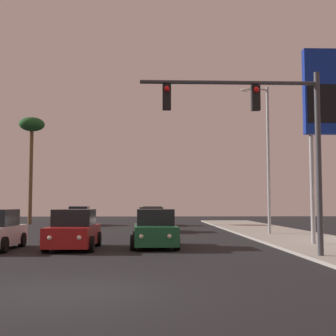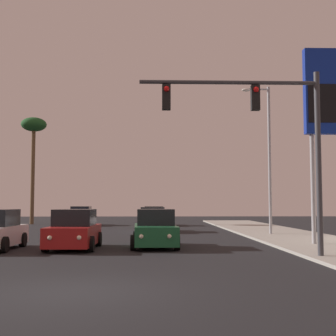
{
  "view_description": "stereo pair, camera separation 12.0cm",
  "coord_description": "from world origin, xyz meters",
  "px_view_note": "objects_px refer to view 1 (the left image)",
  "views": [
    {
      "loc": [
        1.59,
        -10.48,
        1.93
      ],
      "look_at": [
        2.26,
        8.04,
        3.34
      ],
      "focal_mm": 50.0,
      "sensor_mm": 36.0,
      "label": 1
    },
    {
      "loc": [
        1.71,
        -10.48,
        1.93
      ],
      "look_at": [
        2.26,
        8.04,
        3.34
      ],
      "focal_mm": 50.0,
      "sensor_mm": 36.0,
      "label": 2
    }
  ],
  "objects_px": {
    "car_green": "(155,230)",
    "street_lamp": "(266,151)",
    "car_blue": "(79,217)",
    "traffic_light_mast": "(268,126)",
    "gas_station_sign": "(325,102)",
    "palm_tree_far": "(32,131)",
    "car_red": "(74,231)",
    "car_tan": "(152,217)",
    "car_silver": "(151,221)"
  },
  "relations": [
    {
      "from": "car_green",
      "to": "street_lamp",
      "type": "xyz_separation_m",
      "value": [
        6.87,
        7.39,
        4.36
      ]
    },
    {
      "from": "car_blue",
      "to": "traffic_light_mast",
      "type": "xyz_separation_m",
      "value": [
        10.51,
        -25.68,
        3.92
      ]
    },
    {
      "from": "gas_station_sign",
      "to": "street_lamp",
      "type": "bearing_deg",
      "value": 98.28
    },
    {
      "from": "street_lamp",
      "to": "palm_tree_far",
      "type": "xyz_separation_m",
      "value": [
        -18.41,
        16.27,
        3.68
      ]
    },
    {
      "from": "palm_tree_far",
      "to": "car_red",
      "type": "bearing_deg",
      "value": -71.61
    },
    {
      "from": "car_red",
      "to": "gas_station_sign",
      "type": "bearing_deg",
      "value": -174.63
    },
    {
      "from": "car_tan",
      "to": "car_green",
      "type": "height_order",
      "value": "same"
    },
    {
      "from": "car_red",
      "to": "car_blue",
      "type": "bearing_deg",
      "value": -81.19
    },
    {
      "from": "gas_station_sign",
      "to": "car_green",
      "type": "bearing_deg",
      "value": -177.93
    },
    {
      "from": "car_blue",
      "to": "car_silver",
      "type": "bearing_deg",
      "value": 122.88
    },
    {
      "from": "traffic_light_mast",
      "to": "gas_station_sign",
      "type": "bearing_deg",
      "value": 51.05
    },
    {
      "from": "car_tan",
      "to": "car_red",
      "type": "relative_size",
      "value": 1.0
    },
    {
      "from": "car_red",
      "to": "gas_station_sign",
      "type": "relative_size",
      "value": 0.48
    },
    {
      "from": "traffic_light_mast",
      "to": "gas_station_sign",
      "type": "relative_size",
      "value": 0.72
    },
    {
      "from": "car_green",
      "to": "gas_station_sign",
      "type": "relative_size",
      "value": 0.48
    },
    {
      "from": "car_silver",
      "to": "palm_tree_far",
      "type": "bearing_deg",
      "value": -47.07
    },
    {
      "from": "car_blue",
      "to": "gas_station_sign",
      "type": "bearing_deg",
      "value": 124.03
    },
    {
      "from": "car_blue",
      "to": "gas_station_sign",
      "type": "distance_m",
      "value": 26.0
    },
    {
      "from": "car_green",
      "to": "car_silver",
      "type": "bearing_deg",
      "value": -91.35
    },
    {
      "from": "car_red",
      "to": "car_green",
      "type": "height_order",
      "value": "same"
    },
    {
      "from": "car_tan",
      "to": "gas_station_sign",
      "type": "bearing_deg",
      "value": 112.67
    },
    {
      "from": "gas_station_sign",
      "to": "car_tan",
      "type": "bearing_deg",
      "value": 111.38
    },
    {
      "from": "car_tan",
      "to": "traffic_light_mast",
      "type": "distance_m",
      "value": 25.78
    },
    {
      "from": "car_tan",
      "to": "traffic_light_mast",
      "type": "xyz_separation_m",
      "value": [
        4.01,
        -25.17,
        3.92
      ]
    },
    {
      "from": "car_silver",
      "to": "gas_station_sign",
      "type": "height_order",
      "value": "gas_station_sign"
    },
    {
      "from": "car_blue",
      "to": "car_green",
      "type": "distance_m",
      "value": 22.08
    },
    {
      "from": "car_red",
      "to": "car_green",
      "type": "distance_m",
      "value": 3.52
    },
    {
      "from": "gas_station_sign",
      "to": "car_red",
      "type": "bearing_deg",
      "value": -175.36
    },
    {
      "from": "car_green",
      "to": "car_tan",
      "type": "bearing_deg",
      "value": -91.99
    },
    {
      "from": "car_blue",
      "to": "street_lamp",
      "type": "xyz_separation_m",
      "value": [
        13.42,
        -13.7,
        4.36
      ]
    },
    {
      "from": "car_silver",
      "to": "palm_tree_far",
      "type": "relative_size",
      "value": 0.43
    },
    {
      "from": "street_lamp",
      "to": "car_red",
      "type": "bearing_deg",
      "value": -142.17
    },
    {
      "from": "palm_tree_far",
      "to": "car_green",
      "type": "bearing_deg",
      "value": -63.99
    },
    {
      "from": "car_tan",
      "to": "car_silver",
      "type": "bearing_deg",
      "value": 90.6
    },
    {
      "from": "car_green",
      "to": "gas_station_sign",
      "type": "xyz_separation_m",
      "value": [
        7.9,
        0.29,
        5.86
      ]
    },
    {
      "from": "car_silver",
      "to": "palm_tree_far",
      "type": "height_order",
      "value": "palm_tree_far"
    },
    {
      "from": "car_red",
      "to": "car_green",
      "type": "xyz_separation_m",
      "value": [
        3.46,
        0.64,
        0.0
      ]
    },
    {
      "from": "car_blue",
      "to": "car_red",
      "type": "xyz_separation_m",
      "value": [
        3.08,
        -21.73,
        0.0
      ]
    },
    {
      "from": "car_silver",
      "to": "car_green",
      "type": "distance_m",
      "value": 11.48
    },
    {
      "from": "car_red",
      "to": "palm_tree_far",
      "type": "distance_m",
      "value": 26.83
    },
    {
      "from": "car_blue",
      "to": "street_lamp",
      "type": "bearing_deg",
      "value": 133.64
    },
    {
      "from": "palm_tree_far",
      "to": "street_lamp",
      "type": "bearing_deg",
      "value": -41.46
    },
    {
      "from": "car_green",
      "to": "car_blue",
      "type": "bearing_deg",
      "value": -74.85
    },
    {
      "from": "car_green",
      "to": "gas_station_sign",
      "type": "height_order",
      "value": "gas_station_sign"
    },
    {
      "from": "car_silver",
      "to": "street_lamp",
      "type": "xyz_separation_m",
      "value": [
        7.02,
        -4.09,
        4.36
      ]
    },
    {
      "from": "car_red",
      "to": "palm_tree_far",
      "type": "bearing_deg",
      "value": -70.87
    },
    {
      "from": "car_red",
      "to": "street_lamp",
      "type": "relative_size",
      "value": 0.48
    },
    {
      "from": "car_blue",
      "to": "palm_tree_far",
      "type": "relative_size",
      "value": 0.43
    },
    {
      "from": "car_blue",
      "to": "car_silver",
      "type": "distance_m",
      "value": 11.55
    },
    {
      "from": "car_silver",
      "to": "car_green",
      "type": "relative_size",
      "value": 0.99
    }
  ]
}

